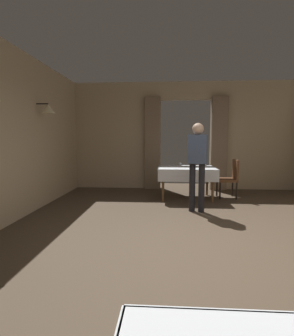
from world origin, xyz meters
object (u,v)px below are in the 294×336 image
object	(u,v)px
chair_mid_right	(230,177)
person_waiter_by_doorway	(197,160)
glass_mid_b	(180,164)
dining_table_mid	(187,171)
flower_vase_mid	(205,163)

from	to	relation	value
chair_mid_right	person_waiter_by_doorway	distance (m)	1.69
glass_mid_b	chair_mid_right	bearing A→B (deg)	-9.36
chair_mid_right	glass_mid_b	xyz separation A→B (m)	(-1.19, 0.20, 0.28)
dining_table_mid	glass_mid_b	distance (m)	0.36
flower_vase_mid	glass_mid_b	world-z (taller)	flower_vase_mid
chair_mid_right	person_waiter_by_doorway	xyz separation A→B (m)	(-0.95, -1.30, 0.51)
flower_vase_mid	glass_mid_b	bearing A→B (deg)	164.32
dining_table_mid	flower_vase_mid	world-z (taller)	flower_vase_mid
glass_mid_b	person_waiter_by_doorway	bearing A→B (deg)	-80.86
glass_mid_b	flower_vase_mid	bearing A→B (deg)	-15.68
flower_vase_mid	person_waiter_by_doorway	world-z (taller)	person_waiter_by_doorway
dining_table_mid	person_waiter_by_doorway	world-z (taller)	person_waiter_by_doorway
person_waiter_by_doorway	glass_mid_b	bearing A→B (deg)	99.14
flower_vase_mid	glass_mid_b	distance (m)	0.62
glass_mid_b	person_waiter_by_doorway	xyz separation A→B (m)	(0.24, -1.50, 0.23)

